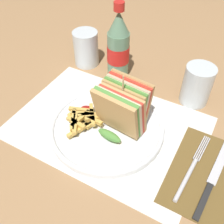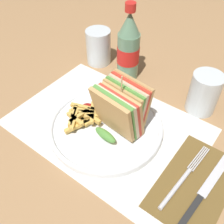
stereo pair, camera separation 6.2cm
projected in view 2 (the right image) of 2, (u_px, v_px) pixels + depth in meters
name	position (u px, v px, depth m)	size (l,w,h in m)	color
ground_plane	(102.00, 127.00, 0.64)	(4.00, 4.00, 0.00)	#9E754C
placemat	(107.00, 126.00, 0.64)	(0.46, 0.32, 0.00)	silver
plate_main	(107.00, 125.00, 0.63)	(0.27, 0.27, 0.02)	white
club_sandwich	(120.00, 109.00, 0.58)	(0.12, 0.12, 0.15)	tan
fries_pile	(84.00, 116.00, 0.62)	(0.10, 0.12, 0.02)	gold
ketchup_blob	(88.00, 108.00, 0.65)	(0.04, 0.03, 0.01)	maroon
napkin	(195.00, 183.00, 0.53)	(0.13, 0.22, 0.00)	brown
fork	(181.00, 182.00, 0.53)	(0.03, 0.19, 0.01)	silver
knife	(206.00, 189.00, 0.52)	(0.03, 0.22, 0.00)	black
coke_bottle_near	(128.00, 48.00, 0.72)	(0.06, 0.06, 0.22)	slate
glass_near	(203.00, 95.00, 0.65)	(0.08, 0.08, 0.11)	silver
glass_far	(99.00, 49.00, 0.81)	(0.08, 0.08, 0.11)	silver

